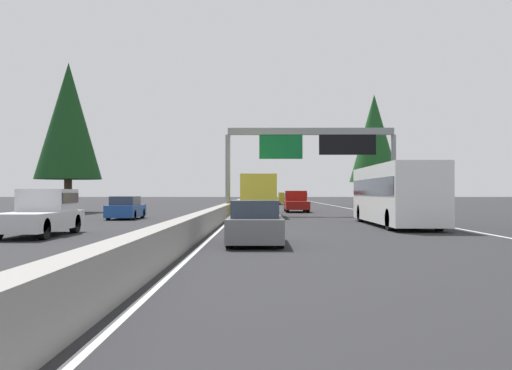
# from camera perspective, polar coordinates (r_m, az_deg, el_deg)

# --- Properties ---
(ground_plane) EXTENTS (320.00, 320.00, 0.00)m
(ground_plane) POSITION_cam_1_polar(r_m,az_deg,el_deg) (61.35, -1.56, -2.31)
(ground_plane) COLOR #262628
(median_barrier) EXTENTS (180.00, 0.56, 0.90)m
(median_barrier) POSITION_cam_1_polar(r_m,az_deg,el_deg) (81.34, -1.27, -1.59)
(median_barrier) COLOR gray
(median_barrier) RESTS_ON ground
(shoulder_stripe_right) EXTENTS (160.00, 0.16, 0.01)m
(shoulder_stripe_right) POSITION_cam_1_polar(r_m,az_deg,el_deg) (71.92, 7.95, -2.06)
(shoulder_stripe_right) COLOR silver
(shoulder_stripe_right) RESTS_ON ground
(shoulder_stripe_median) EXTENTS (160.00, 0.16, 0.01)m
(shoulder_stripe_median) POSITION_cam_1_polar(r_m,az_deg,el_deg) (71.34, -1.07, -2.07)
(shoulder_stripe_median) COLOR silver
(shoulder_stripe_median) RESTS_ON ground
(sign_gantry_overhead) EXTENTS (0.50, 12.68, 6.51)m
(sign_gantry_overhead) POSITION_cam_1_polar(r_m,az_deg,el_deg) (45.03, 5.41, 3.70)
(sign_gantry_overhead) COLOR gray
(sign_gantry_overhead) RESTS_ON ground
(sedan_far_left) EXTENTS (4.40, 1.80, 1.47)m
(sedan_far_left) POSITION_cam_1_polar(r_m,az_deg,el_deg) (20.02, -0.07, -3.70)
(sedan_far_left) COLOR slate
(sedan_far_left) RESTS_ON ground
(bus_far_right) EXTENTS (11.50, 2.55, 3.10)m
(bus_far_right) POSITION_cam_1_polar(r_m,az_deg,el_deg) (32.01, 12.98, -0.70)
(bus_far_right) COLOR white
(bus_far_right) RESTS_ON ground
(pickup_distant_b) EXTENTS (5.60, 2.00, 1.86)m
(pickup_distant_b) POSITION_cam_1_polar(r_m,az_deg,el_deg) (53.20, 3.81, -1.57)
(pickup_distant_b) COLOR maroon
(pickup_distant_b) RESTS_ON ground
(minivan_mid_center) EXTENTS (5.00, 1.95, 1.69)m
(minivan_mid_center) POSITION_cam_1_polar(r_m,az_deg,el_deg) (85.33, 2.80, -1.21)
(minivan_mid_center) COLOR #AD931E
(minivan_mid_center) RESTS_ON ground
(sedan_far_center) EXTENTS (4.40, 1.80, 1.47)m
(sedan_far_center) POSITION_cam_1_polar(r_m,az_deg,el_deg) (110.43, 0.28, -1.23)
(sedan_far_center) COLOR maroon
(sedan_far_center) RESTS_ON ground
(box_truck_distant_a) EXTENTS (8.50, 2.40, 2.95)m
(box_truck_distant_a) POSITION_cam_1_polar(r_m,az_deg,el_deg) (43.15, 0.26, -0.85)
(box_truck_distant_a) COLOR gold
(box_truck_distant_a) RESTS_ON ground
(oncoming_near) EXTENTS (4.40, 1.80, 1.47)m
(oncoming_near) POSITION_cam_1_polar(r_m,az_deg,el_deg) (39.84, -12.21, -2.18)
(oncoming_near) COLOR #1E4793
(oncoming_near) RESTS_ON ground
(oncoming_far) EXTENTS (5.60, 2.00, 1.86)m
(oncoming_far) POSITION_cam_1_polar(r_m,az_deg,el_deg) (25.65, -19.55, -2.48)
(oncoming_far) COLOR silver
(oncoming_far) RESTS_ON ground
(conifer_right_mid) EXTENTS (5.97, 5.97, 13.56)m
(conifer_right_mid) POSITION_cam_1_polar(r_m,az_deg,el_deg) (74.33, 11.12, 4.35)
(conifer_right_mid) COLOR #4C3823
(conifer_right_mid) RESTS_ON ground
(conifer_left_near) EXTENTS (5.72, 5.72, 13.00)m
(conifer_left_near) POSITION_cam_1_polar(r_m,az_deg,el_deg) (54.97, -17.32, 5.79)
(conifer_left_near) COLOR #4C3823
(conifer_left_near) RESTS_ON ground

